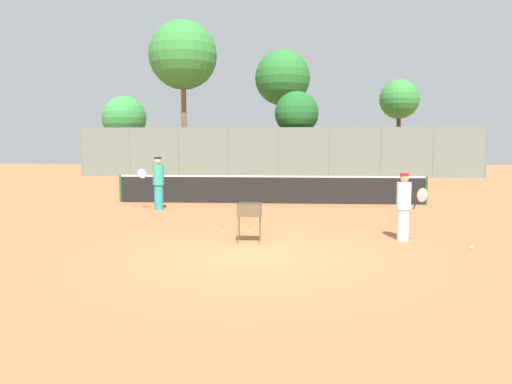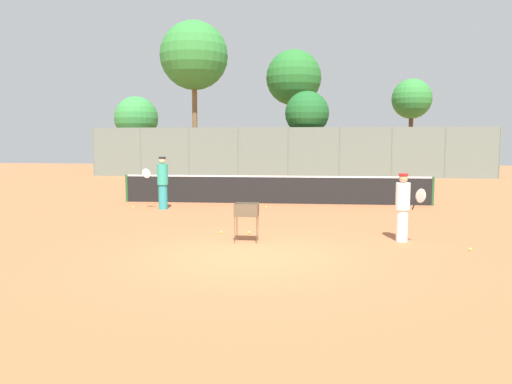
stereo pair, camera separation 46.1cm
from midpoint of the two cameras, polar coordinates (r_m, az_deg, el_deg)
The scene contains 17 objects.
ground_plane at distance 10.52m, azimuth -1.47°, elevation -7.32°, with size 80.00×80.00×0.00m, color #B7663D.
tennis_net at distance 19.10m, azimuth 0.96°, elevation 0.35°, with size 11.83×0.10×1.07m.
back_fence at distance 32.73m, azimuth 2.18°, elevation 4.55°, with size 26.58×0.08×3.27m.
tree_0 at distance 38.59m, azimuth 2.70°, elevation 12.87°, with size 4.15×4.15×9.20m.
tree_1 at distance 36.51m, azimuth -8.71°, elevation 15.15°, with size 4.78×4.78×10.75m.
tree_2 at distance 39.69m, azimuth -15.16°, elevation 8.12°, with size 3.33×3.33×5.78m.
tree_3 at distance 34.38m, azimuth 4.28°, elevation 8.85°, with size 2.99×2.99×5.75m.
tree_4 at distance 39.48m, azimuth 15.73°, elevation 10.09°, with size 2.95×2.95×6.97m.
player_white_outfit at distance 17.71m, azimuth -11.85°, elevation 1.07°, with size 0.93×0.38×1.84m.
player_red_cap at distance 12.43m, azimuth 15.54°, elevation -1.52°, with size 0.62×0.75×1.63m.
ball_cart at distance 11.78m, azimuth -1.83°, elevation -2.43°, with size 0.56×0.41×0.93m.
tennis_ball_0 at distance 18.37m, azimuth -15.11°, elevation -1.73°, with size 0.07×0.07×0.07m, color #D1E54C.
tennis_ball_1 at distance 13.00m, azimuth -1.68°, elevation -4.62°, with size 0.07×0.07×0.07m, color #D1E54C.
tennis_ball_2 at distance 17.87m, azimuth -0.00°, elevation -1.73°, with size 0.07×0.07×0.07m, color #D1E54C.
tennis_ball_3 at distance 13.03m, azimuth -4.91°, elevation -4.62°, with size 0.07×0.07×0.07m, color #D1E54C.
tennis_ball_4 at distance 12.05m, azimuth 22.40°, elevation -5.91°, with size 0.07×0.07×0.07m, color #D1E54C.
parked_car at distance 34.98m, azimuth 2.55°, elevation 3.03°, with size 4.20×1.70×1.60m.
Camera 1 is at (0.72, -10.22, 2.41)m, focal length 35.00 mm.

